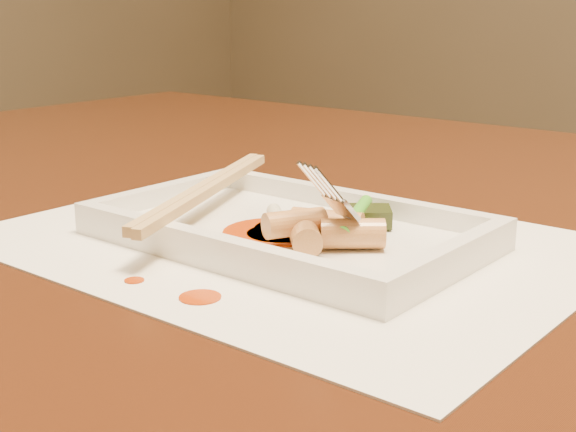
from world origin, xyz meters
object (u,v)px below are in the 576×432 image
Objects in this scene: table at (340,306)px; fork at (393,130)px; plate_base at (288,236)px; placemat at (288,242)px; chopstick_a at (203,188)px.

table is 0.25m from fork.
fork is at bearing -44.21° from table.
fork is (0.07, 0.02, 0.08)m from plate_base.
placemat is (0.05, -0.14, 0.10)m from table.
fork is (0.07, 0.02, 0.08)m from placemat.
chopstick_a is (-0.03, -0.14, 0.13)m from table.
fork is (0.12, -0.12, 0.18)m from table.
chopstick_a is (-0.08, 0.00, 0.03)m from placemat.
plate_base is 0.11m from fork.
plate_base is at bearing -165.58° from fork.
fork reaches higher than placemat.
table is 5.38× the size of plate_base.
fork reaches higher than plate_base.
plate_base is at bearing -69.28° from table.
plate_base is at bearing 0.00° from chopstick_a.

